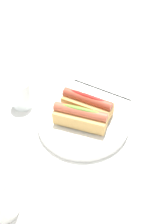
# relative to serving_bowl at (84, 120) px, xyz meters

# --- Properties ---
(ground_plane) EXTENTS (2.40, 2.40, 0.00)m
(ground_plane) POSITION_rel_serving_bowl_xyz_m (-0.02, 0.00, -0.02)
(ground_plane) COLOR white
(serving_bowl) EXTENTS (0.27, 0.27, 0.03)m
(serving_bowl) POSITION_rel_serving_bowl_xyz_m (0.00, 0.00, 0.00)
(serving_bowl) COLOR white
(serving_bowl) RESTS_ON ground_plane
(hotdog_front) EXTENTS (0.15, 0.05, 0.06)m
(hotdog_front) POSITION_rel_serving_bowl_xyz_m (0.00, -0.03, 0.04)
(hotdog_front) COLOR tan
(hotdog_front) RESTS_ON serving_bowl
(hotdog_back) EXTENTS (0.16, 0.08, 0.06)m
(hotdog_back) POSITION_rel_serving_bowl_xyz_m (-0.00, 0.03, 0.04)
(hotdog_back) COLOR tan
(hotdog_back) RESTS_ON serving_bowl
(water_glass) EXTENTS (0.07, 0.07, 0.09)m
(water_glass) POSITION_rel_serving_bowl_xyz_m (0.21, 0.02, 0.03)
(water_glass) COLOR white
(water_glass) RESTS_ON ground_plane
(chopstick_near) EXTENTS (0.22, 0.01, 0.01)m
(chopstick_near) POSITION_rel_serving_bowl_xyz_m (0.02, -0.17, -0.01)
(chopstick_near) COLOR black
(chopstick_near) RESTS_ON ground_plane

